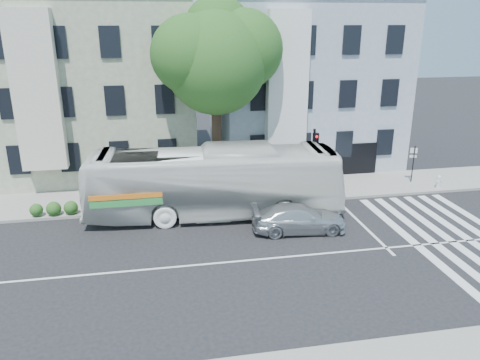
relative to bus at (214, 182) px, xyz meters
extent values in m
plane|color=black|center=(0.61, -5.20, -1.83)|extent=(120.00, 120.00, 0.00)
cube|color=gray|center=(0.61, 2.80, -1.75)|extent=(80.00, 4.00, 0.15)
cube|color=gray|center=(-6.39, 9.80, 3.67)|extent=(12.00, 10.00, 11.00)
cube|color=#8E98A9|center=(7.61, 9.80, 3.67)|extent=(12.00, 10.00, 11.00)
cylinder|color=#2D2116|center=(0.61, 3.30, 0.77)|extent=(0.56, 0.56, 5.20)
sphere|color=#17481D|center=(0.61, 3.30, 5.67)|extent=(5.60, 5.60, 5.60)
sphere|color=#17481D|center=(2.21, 3.70, 6.37)|extent=(4.40, 4.40, 4.40)
sphere|color=#17481D|center=(-0.79, 3.00, 6.17)|extent=(4.20, 4.20, 4.20)
sphere|color=#17481D|center=(0.91, 4.50, 7.37)|extent=(3.80, 3.80, 3.80)
sphere|color=#17481D|center=(0.01, 3.90, 4.67)|extent=(3.40, 3.40, 3.40)
imported|color=silver|center=(0.00, 0.00, 0.00)|extent=(3.86, 13.29, 3.66)
imported|color=silver|center=(3.75, -2.73, -1.17)|extent=(2.20, 4.69, 1.32)
cylinder|color=black|center=(5.68, 1.10, 0.24)|extent=(0.14, 0.14, 4.14)
cube|color=black|center=(5.68, 0.85, 1.72)|extent=(0.31, 0.27, 0.84)
sphere|color=red|center=(5.68, 0.72, 1.97)|extent=(0.16, 0.16, 0.16)
cylinder|color=white|center=(5.68, 0.95, 0.73)|extent=(0.43, 0.11, 0.43)
cylinder|color=silver|center=(13.74, 1.31, -1.36)|extent=(0.25, 0.25, 0.63)
sphere|color=silver|center=(13.74, 1.31, -1.01)|extent=(0.23, 0.23, 0.23)
cylinder|color=silver|center=(13.74, 1.31, -1.28)|extent=(0.45, 0.27, 0.15)
cylinder|color=black|center=(12.71, 2.61, -0.52)|extent=(0.06, 0.06, 2.32)
cube|color=white|center=(12.71, 2.71, 0.31)|extent=(0.41, 0.17, 0.32)
cube|color=white|center=(12.71, 2.71, -0.06)|extent=(0.41, 0.17, 0.17)
camera|label=1|loc=(-2.82, -22.61, 7.90)|focal=35.00mm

